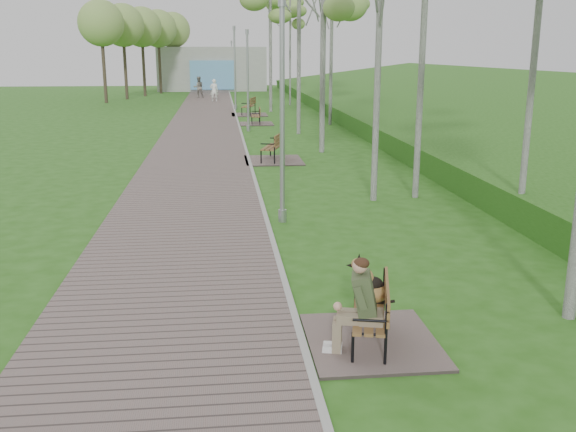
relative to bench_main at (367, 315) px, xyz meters
name	(u,v)px	position (x,y,z in m)	size (l,w,h in m)	color
ground	(273,243)	(-0.79, 4.50, -0.39)	(120.00, 120.00, 0.00)	#265714
walkway	(204,123)	(-2.54, 26.00, -0.37)	(3.50, 67.00, 0.04)	#6C5C57
kerb	(238,123)	(-0.79, 26.00, -0.37)	(0.10, 67.00, 0.05)	#999993
embankment	(474,124)	(11.21, 24.50, -0.39)	(14.00, 70.00, 1.60)	#3F7E2A
building_north	(212,69)	(-2.29, 55.47, 1.60)	(10.00, 5.20, 4.00)	#9E9E99
bench_main	(367,315)	(0.00, 0.00, 0.00)	(1.62, 1.80, 1.41)	#6C5C57
bench_second	(272,155)	(-0.01, 14.03, -0.17)	(1.91, 2.12, 1.17)	#6C5C57
bench_third	(256,120)	(0.09, 25.39, -0.20)	(1.67, 1.86, 1.03)	#6C5C57
bench_far	(249,111)	(-0.05, 30.26, -0.15)	(2.05, 2.28, 1.26)	#6C5C57
lamp_post_near	(282,121)	(-0.45, 6.08, 1.79)	(0.18, 0.18, 4.66)	#9A9CA1
lamp_post_second	(248,85)	(-0.42, 22.48, 1.73)	(0.18, 0.18, 4.54)	#9A9CA1
lamp_post_third	(235,71)	(-0.70, 34.02, 2.00)	(0.20, 0.20, 5.12)	#9A9CA1
lamp_post_far	(232,68)	(-0.46, 53.68, 1.74)	(0.18, 0.18, 4.55)	#9A9CA1
pedestrian_near	(214,90)	(-2.08, 40.84, 0.42)	(0.59, 0.39, 1.63)	white
pedestrian_far	(199,87)	(-3.32, 44.75, 0.45)	(0.81, 0.63, 1.67)	gray
birch_far_c	(290,10)	(3.11, 37.03, 5.84)	(2.29, 2.29, 7.93)	silver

